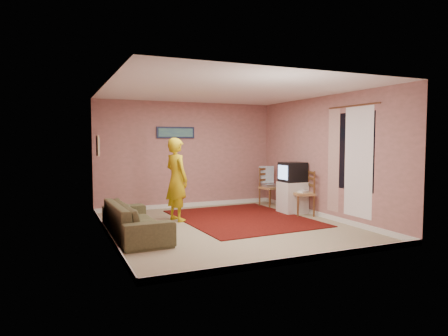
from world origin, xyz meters
name	(u,v)px	position (x,y,z in m)	size (l,w,h in m)	color
ground	(228,226)	(0.00, 0.00, 0.00)	(5.00, 5.00, 0.00)	tan
wall_back	(187,155)	(0.00, 2.50, 1.30)	(4.50, 0.02, 2.60)	#B27675
wall_front	(304,168)	(0.00, -2.50, 1.30)	(4.50, 0.02, 2.60)	#B27675
wall_left	(106,162)	(-2.25, 0.00, 1.30)	(0.02, 5.00, 2.60)	#B27675
wall_right	(324,157)	(2.25, 0.00, 1.30)	(0.02, 5.00, 2.60)	#B27675
ceiling	(228,91)	(0.00, 0.00, 2.60)	(4.50, 5.00, 0.02)	white
baseboard_back	(188,205)	(0.00, 2.49, 0.05)	(4.50, 0.02, 0.10)	white
baseboard_front	(303,259)	(0.00, -2.49, 0.05)	(4.50, 0.02, 0.10)	white
baseboard_left	(108,235)	(-2.24, 0.00, 0.05)	(0.02, 5.00, 0.10)	white
baseboard_right	(323,215)	(2.24, 0.00, 0.05)	(0.02, 5.00, 0.10)	white
window	(354,151)	(2.24, -0.90, 1.45)	(0.01, 1.10, 1.50)	black
curtain_sheer	(358,162)	(2.23, -1.05, 1.25)	(0.01, 0.75, 2.10)	white
curtain_floral	(334,160)	(2.21, -0.35, 1.25)	(0.01, 0.35, 2.10)	beige
curtain_rod	(353,106)	(2.20, -0.90, 2.32)	(0.02, 0.02, 1.40)	brown
picture_back	(176,133)	(-0.30, 2.47, 1.85)	(0.95, 0.04, 0.28)	#141C39
picture_left	(98,146)	(-2.22, 1.60, 1.55)	(0.04, 0.38, 0.42)	beige
area_rug	(242,218)	(0.59, 0.60, 0.01)	(2.49, 3.11, 0.02)	black
tv_cabinet	(292,197)	(1.95, 0.75, 0.36)	(0.56, 0.51, 0.71)	silver
crt_tv	(292,172)	(1.94, 0.75, 0.94)	(0.53, 0.48, 0.45)	black
chair_a	(270,183)	(1.92, 1.72, 0.60)	(0.53, 0.52, 0.53)	#A68550
dvd_player	(270,185)	(1.92, 1.72, 0.53)	(0.38, 0.27, 0.06)	#B6B6BB
blue_throw	(266,175)	(1.92, 1.91, 0.79)	(0.41, 0.05, 0.43)	#8ABDE2
chair_b	(303,188)	(2.00, 0.40, 0.61)	(0.53, 0.55, 0.54)	#A68550
game_console	(303,192)	(2.00, 0.40, 0.53)	(0.21, 0.15, 0.04)	silver
sofa	(135,220)	(-1.80, -0.11, 0.30)	(2.04, 0.80, 0.59)	brown
person	(177,179)	(-0.74, 0.94, 0.86)	(0.63, 0.41, 1.71)	gold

